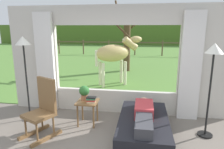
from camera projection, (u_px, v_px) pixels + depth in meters
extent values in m
cube|color=beige|center=(35.00, 59.00, 5.10)|extent=(1.15, 0.12, 2.55)
cube|color=beige|center=(205.00, 63.00, 4.49)|extent=(1.15, 0.12, 2.55)
cube|color=beige|center=(115.00, 101.00, 5.02)|extent=(2.90, 0.12, 0.55)
cube|color=beige|center=(115.00, 15.00, 4.56)|extent=(2.90, 0.12, 0.45)
cube|color=silver|center=(46.00, 63.00, 4.93)|extent=(0.44, 0.10, 2.40)
cube|color=silver|center=(191.00, 67.00, 4.42)|extent=(0.44, 0.10, 2.40)
cube|color=#568438|center=(135.00, 55.00, 15.57)|extent=(36.00, 21.68, 0.02)
cube|color=#496725|center=(139.00, 35.00, 24.77)|extent=(36.00, 2.00, 2.40)
cube|color=black|center=(143.00, 133.00, 3.80)|extent=(0.83, 1.57, 0.24)
cube|color=black|center=(144.00, 122.00, 3.76)|extent=(0.91, 1.70, 0.18)
cube|color=#B23338|center=(144.00, 109.00, 3.86)|extent=(0.34, 0.60, 0.22)
cube|color=#333338|center=(144.00, 125.00, 3.28)|extent=(0.28, 0.68, 0.18)
sphere|color=tan|center=(144.00, 102.00, 4.23)|extent=(0.20, 0.20, 0.20)
cube|color=brown|center=(39.00, 115.00, 3.80)|extent=(0.65, 0.65, 0.06)
cube|color=brown|center=(47.00, 95.00, 3.89)|extent=(0.46, 0.27, 0.68)
cube|color=brown|center=(34.00, 132.00, 4.01)|extent=(0.36, 0.63, 0.06)
cube|color=brown|center=(47.00, 138.00, 3.78)|extent=(0.36, 0.63, 0.06)
cylinder|color=brown|center=(26.00, 126.00, 3.81)|extent=(0.04, 0.04, 0.38)
cylinder|color=brown|center=(37.00, 132.00, 3.60)|extent=(0.04, 0.04, 0.38)
cylinder|color=brown|center=(42.00, 119.00, 4.09)|extent=(0.04, 0.04, 0.38)
cylinder|color=brown|center=(53.00, 124.00, 3.89)|extent=(0.04, 0.04, 0.38)
cube|color=brown|center=(87.00, 102.00, 4.30)|extent=(0.44, 0.44, 0.03)
cylinder|color=brown|center=(78.00, 116.00, 4.22)|extent=(0.04, 0.04, 0.49)
cylinder|color=brown|center=(94.00, 117.00, 4.17)|extent=(0.04, 0.04, 0.49)
cylinder|color=brown|center=(82.00, 110.00, 4.55)|extent=(0.04, 0.04, 0.49)
cylinder|color=brown|center=(97.00, 111.00, 4.50)|extent=(0.04, 0.04, 0.49)
cylinder|color=#9E6042|center=(84.00, 97.00, 4.36)|extent=(0.14, 0.14, 0.12)
sphere|color=#2D6B2D|center=(84.00, 91.00, 4.32)|extent=(0.22, 0.22, 0.22)
cube|color=beige|center=(91.00, 102.00, 4.22)|extent=(0.18, 0.14, 0.03)
cube|color=#B22D28|center=(91.00, 100.00, 4.22)|extent=(0.19, 0.14, 0.04)
cube|color=#337247|center=(91.00, 99.00, 4.21)|extent=(0.21, 0.15, 0.02)
cube|color=black|center=(91.00, 98.00, 4.21)|extent=(0.20, 0.11, 0.03)
cylinder|color=black|center=(30.00, 118.00, 4.65)|extent=(0.28, 0.28, 0.03)
cylinder|color=black|center=(27.00, 83.00, 4.46)|extent=(0.04, 0.04, 1.69)
cone|color=white|center=(23.00, 41.00, 4.25)|extent=(0.32, 0.32, 0.18)
cylinder|color=black|center=(205.00, 135.00, 3.94)|extent=(0.28, 0.28, 0.03)
cylinder|color=black|center=(209.00, 96.00, 3.76)|extent=(0.04, 0.04, 1.60)
cone|color=white|center=(215.00, 48.00, 3.56)|extent=(0.32, 0.32, 0.18)
ellipsoid|color=tan|center=(113.00, 53.00, 7.12)|extent=(1.35, 1.13, 0.60)
cylinder|color=tan|center=(130.00, 44.00, 7.30)|extent=(0.65, 0.54, 0.53)
ellipsoid|color=tan|center=(136.00, 39.00, 7.36)|extent=(0.51, 0.42, 0.24)
cube|color=beige|center=(128.00, 43.00, 7.27)|extent=(0.41, 0.29, 0.32)
cylinder|color=beige|center=(96.00, 58.00, 6.92)|extent=(0.14, 0.14, 0.55)
cylinder|color=beige|center=(121.00, 71.00, 7.58)|extent=(0.11, 0.11, 0.85)
cylinder|color=beige|center=(125.00, 73.00, 7.29)|extent=(0.11, 0.11, 0.85)
cylinder|color=beige|center=(100.00, 73.00, 7.26)|extent=(0.11, 0.11, 0.85)
cylinder|color=beige|center=(103.00, 75.00, 6.98)|extent=(0.11, 0.11, 0.85)
cylinder|color=#4C3823|center=(127.00, 41.00, 9.48)|extent=(0.32, 0.32, 2.79)
cylinder|color=#47331E|center=(120.00, 16.00, 9.62)|extent=(1.02, 1.06, 0.72)
cylinder|color=#47331E|center=(136.00, 18.00, 9.38)|extent=(0.51, 0.84, 0.94)
cylinder|color=#47331E|center=(127.00, 18.00, 8.92)|extent=(0.77, 0.15, 0.74)
cylinder|color=#47331E|center=(122.00, 30.00, 8.92)|extent=(1.14, 0.48, 1.05)
cylinder|color=#47331E|center=(117.00, 9.00, 9.11)|extent=(0.37, 1.15, 0.85)
cylinder|color=brown|center=(36.00, 46.00, 16.36)|extent=(0.10, 0.10, 1.10)
cylinder|color=brown|center=(59.00, 47.00, 16.06)|extent=(0.10, 0.10, 1.10)
cylinder|color=brown|center=(83.00, 47.00, 15.76)|extent=(0.10, 0.10, 1.10)
cylinder|color=brown|center=(109.00, 47.00, 15.45)|extent=(0.10, 0.10, 1.10)
cylinder|color=brown|center=(135.00, 48.00, 15.15)|extent=(0.10, 0.10, 1.10)
cylinder|color=brown|center=(162.00, 48.00, 14.85)|extent=(0.10, 0.10, 1.10)
cylinder|color=brown|center=(191.00, 49.00, 14.54)|extent=(0.10, 0.10, 1.10)
cylinder|color=brown|center=(221.00, 49.00, 14.24)|extent=(0.10, 0.10, 1.10)
cube|color=brown|center=(135.00, 42.00, 15.06)|extent=(16.00, 0.06, 0.08)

